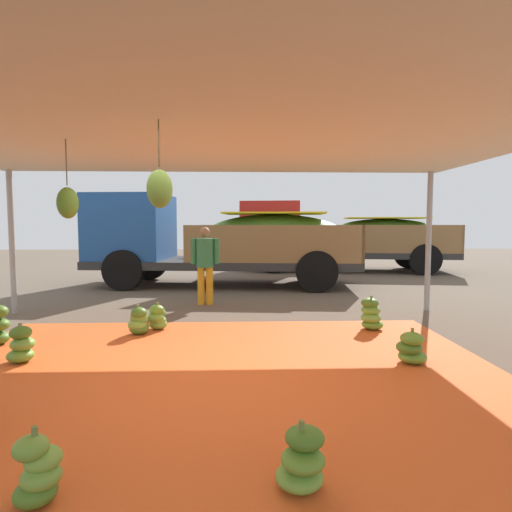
# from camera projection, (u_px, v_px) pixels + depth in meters

# --- Properties ---
(ground_plane) EXTENTS (40.00, 40.00, 0.00)m
(ground_plane) POSITION_uv_depth(u_px,v_px,m) (224.00, 315.00, 7.40)
(ground_plane) COLOR brown
(tarp_orange) EXTENTS (6.39, 4.93, 0.01)m
(tarp_orange) POSITION_uv_depth(u_px,v_px,m) (212.00, 376.00, 4.41)
(tarp_orange) COLOR #E05B23
(tarp_orange) RESTS_ON ground
(tent_canopy) EXTENTS (8.00, 7.00, 2.64)m
(tent_canopy) POSITION_uv_depth(u_px,v_px,m) (209.00, 128.00, 4.13)
(tent_canopy) COLOR #9EA0A5
(tent_canopy) RESTS_ON ground
(banana_bunch_1) EXTENTS (0.42, 0.42, 0.43)m
(banana_bunch_1) POSITION_uv_depth(u_px,v_px,m) (302.00, 460.00, 2.53)
(banana_bunch_1) COLOR #6B9E38
(banana_bunch_1) RESTS_ON tarp_orange
(banana_bunch_3) EXTENTS (0.35, 0.36, 0.43)m
(banana_bunch_3) POSITION_uv_depth(u_px,v_px,m) (139.00, 321.00, 6.09)
(banana_bunch_3) COLOR #477523
(banana_bunch_3) RESTS_ON tarp_orange
(banana_bunch_4) EXTENTS (0.41, 0.41, 0.46)m
(banana_bunch_4) POSITION_uv_depth(u_px,v_px,m) (21.00, 345.00, 4.86)
(banana_bunch_4) COLOR #60932D
(banana_bunch_4) RESTS_ON tarp_orange
(banana_bunch_5) EXTENTS (0.34, 0.32, 0.45)m
(banana_bunch_5) POSITION_uv_depth(u_px,v_px,m) (38.00, 471.00, 2.39)
(banana_bunch_5) COLOR #477523
(banana_bunch_5) RESTS_ON tarp_orange
(banana_bunch_6) EXTENTS (0.38, 0.38, 0.42)m
(banana_bunch_6) POSITION_uv_depth(u_px,v_px,m) (157.00, 318.00, 6.37)
(banana_bunch_6) COLOR #6B9E38
(banana_bunch_6) RESTS_ON tarp_orange
(banana_bunch_7) EXTENTS (0.45, 0.45, 0.53)m
(banana_bunch_7) POSITION_uv_depth(u_px,v_px,m) (371.00, 315.00, 6.36)
(banana_bunch_7) COLOR #60932D
(banana_bunch_7) RESTS_ON tarp_orange
(banana_bunch_8) EXTENTS (0.48, 0.46, 0.42)m
(banana_bunch_8) POSITION_uv_depth(u_px,v_px,m) (411.00, 349.00, 4.80)
(banana_bunch_8) COLOR #60932D
(banana_bunch_8) RESTS_ON tarp_orange
(cargo_truck_main) EXTENTS (7.11, 2.88, 2.40)m
(cargo_truck_main) POSITION_uv_depth(u_px,v_px,m) (216.00, 239.00, 11.01)
(cargo_truck_main) COLOR #2D2D2D
(cargo_truck_main) RESTS_ON ground
(cargo_truck_far) EXTENTS (7.38, 3.34, 2.40)m
(cargo_truck_far) POSITION_uv_depth(u_px,v_px,m) (337.00, 236.00, 14.56)
(cargo_truck_far) COLOR #2D2D2D
(cargo_truck_far) RESTS_ON ground
(worker_0) EXTENTS (0.57, 0.35, 1.56)m
(worker_0) POSITION_uv_depth(u_px,v_px,m) (205.00, 259.00, 8.37)
(worker_0) COLOR orange
(worker_0) RESTS_ON ground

